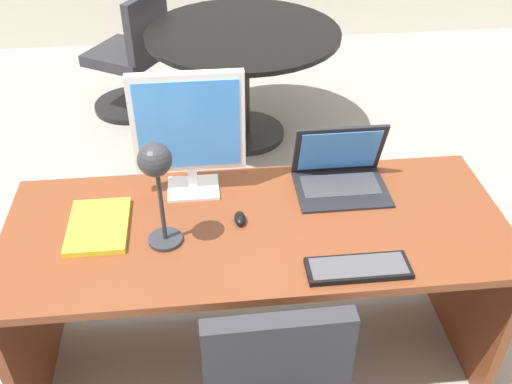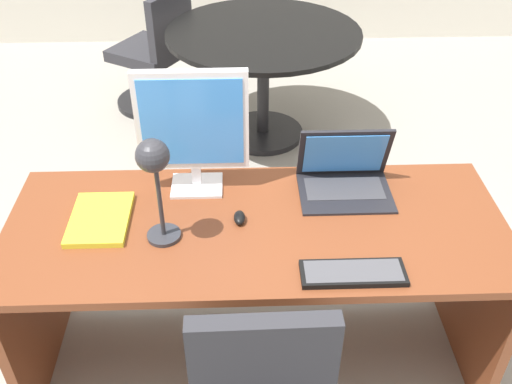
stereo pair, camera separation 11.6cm
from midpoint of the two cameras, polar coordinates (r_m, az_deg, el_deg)
The scene contains 10 objects.
ground at distance 3.76m, azimuth -3.23°, elevation 2.52°, with size 12.00×12.00×0.00m, color gray.
desk at distance 2.30m, azimuth -1.50°, elevation -6.67°, with size 1.84×0.73×0.76m.
monitor at distance 2.14m, azimuth -8.23°, elevation 6.26°, with size 0.41×0.16×0.50m.
laptop at distance 2.29m, azimuth 6.84°, elevation 2.48°, with size 0.36×0.27×0.25m.
keyboard at distance 1.94m, azimuth 8.35°, elevation -7.48°, with size 0.35×0.12×0.02m.
mouse at distance 2.11m, azimuth -3.19°, elevation -2.65°, with size 0.04×0.08×0.03m.
desk_lamp at distance 1.87m, azimuth -11.54°, elevation 1.75°, with size 0.12×0.14×0.42m.
book at distance 2.17m, azimuth -16.77°, elevation -3.27°, with size 0.21×0.30×0.02m.
meeting_table at distance 3.82m, azimuth -2.16°, elevation 13.04°, with size 1.24×1.24×0.76m.
meeting_chair_near at distance 4.36m, azimuth -12.80°, elevation 12.18°, with size 0.64×0.63×0.88m.
Camera 1 is at (-0.17, -1.61, 2.11)m, focal length 40.56 mm.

